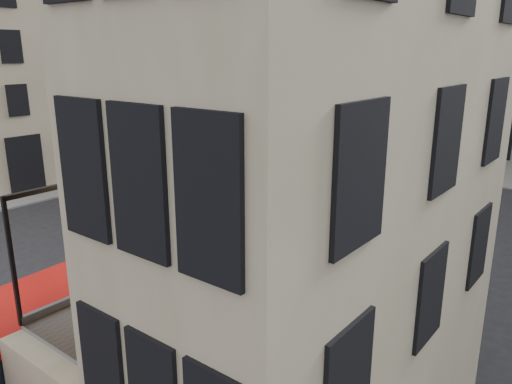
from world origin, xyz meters
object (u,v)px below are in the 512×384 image
Objects in this scene: bus_near at (82,342)px; pedestrian_b at (326,162)px; car_b at (387,177)px; cafe_chair_a at (175,297)px; car_a at (260,175)px; cafe_table_far at (274,217)px; bicycle at (329,209)px; traffic_light_near at (269,198)px; cyclist at (207,199)px; cafe_chair_d at (330,228)px; pedestrian_e at (202,152)px; cafe_table_mid at (224,241)px; car_c at (218,154)px; cafe_chair_b at (247,271)px; street_lamp_b at (365,138)px; pedestrian_a at (239,147)px; pedestrian_c at (410,146)px; traffic_light_far at (252,136)px; pedestrian_d at (440,178)px; cafe_chair_c at (246,263)px; street_lamp_a at (159,149)px; bus_far at (296,130)px; cafe_table_near at (132,275)px.

pedestrian_b is at bearing 108.40° from bus_near.
cafe_chair_a reaches higher than car_b.
cafe_table_far is at bearing -28.74° from car_a.
traffic_light_near is at bearing 167.50° from bicycle.
cyclist is 18.03m from cafe_chair_d.
pedestrian_e is at bearing 62.01° from bicycle.
car_c is at bearing 132.88° from cafe_table_mid.
traffic_light_near is 4.82× the size of cafe_chair_b.
cafe_chair_a is at bearing -33.72° from car_a.
bicycle is (5.63, -16.38, -1.92)m from street_lamp_b.
pedestrian_b reaches higher than bicycle.
traffic_light_near is 12.63m from car_a.
car_b is 17.05m from pedestrian_a.
bicycle is at bearing 47.66° from pedestrian_e.
pedestrian_b is 2.06× the size of cafe_chair_d.
cafe_chair_d is at bearing 86.24° from cafe_chair_a.
cafe_table_far is at bearing -69.00° from street_lamp_b.
car_c is at bearing 131.05° from cafe_chair_a.
cyclist is at bearing -93.44° from street_lamp_b.
pedestrian_c reaches higher than car_b.
cafe_chair_a reaches higher than cafe_chair_d.
cafe_table_far is (6.37, -23.77, 4.30)m from car_b.
pedestrian_d is (17.88, 1.02, -1.61)m from traffic_light_far.
traffic_light_far is 0.77× the size of car_b.
cafe_table_mid reaches higher than pedestrian_d.
pedestrian_a reaches higher than pedestrian_e.
pedestrian_b is at bearing 44.35° from pedestrian_c.
cafe_chair_c is (4.23, -28.91, 4.04)m from pedestrian_d.
traffic_light_near is at bearing -129.59° from car_b.
car_c is at bearing 16.64° from pedestrian_c.
cafe_chair_c reaches higher than cafe_chair_b.
bus_far is at bearing 71.62° from street_lamp_a.
pedestrian_b is at bearing 14.32° from cyclist.
traffic_light_far reaches higher than car_c.
cyclist is (9.77, -11.76, 0.08)m from car_c.
pedestrian_b reaches higher than car_a.
pedestrian_e is (-21.88, -3.90, -0.04)m from pedestrian_d.
cafe_table_near is at bearing 150.77° from car_c.
cafe_chair_d is at bearing 65.84° from cafe_table_mid.
street_lamp_b is at bearing 38.59° from pedestrian_c.
cafe_chair_a is (10.93, -42.43, 3.93)m from pedestrian_c.
cyclist is 14.71m from pedestrian_b.
street_lamp_b is 37.96m from bus_near.
cafe_chair_a is (16.16, -23.98, 4.20)m from car_a.
traffic_light_near is at bearing 33.50° from pedestrian_e.
traffic_light_near is at bearing -27.48° from car_a.
pedestrian_b is (-5.79, 16.18, -1.55)m from traffic_light_near.
street_lamp_b is at bearing 42.03° from pedestrian_d.
street_lamp_b is at bearing 19.19° from bus_far.
cyclist is 1.16× the size of pedestrian_e.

